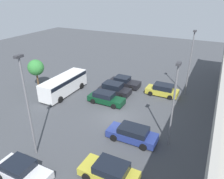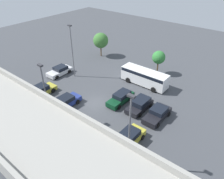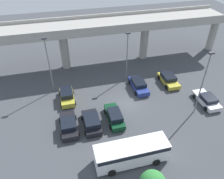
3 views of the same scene
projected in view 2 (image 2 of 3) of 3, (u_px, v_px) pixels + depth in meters
name	position (u px, v px, depth m)	size (l,w,h in m)	color
ground_plane	(96.00, 104.00, 31.63)	(94.97, 94.97, 0.00)	#424449
parked_car_0	(129.00, 138.00, 24.75)	(2.13, 4.34, 1.59)	gold
parked_car_1	(140.00, 105.00, 30.17)	(2.26, 4.42, 1.55)	black
parked_car_2	(121.00, 98.00, 31.63)	(1.98, 4.76, 1.51)	#0C381E
parked_car_3	(65.00, 102.00, 30.68)	(2.15, 4.86, 1.48)	navy
parked_car_4	(41.00, 90.00, 33.33)	(2.25, 4.59, 1.49)	gold
parked_car_5	(60.00, 71.00, 38.97)	(2.23, 4.59, 1.43)	silver
parked_car_6	(157.00, 114.00, 28.52)	(2.22, 4.67, 1.47)	black
shuttle_bus	(144.00, 76.00, 35.54)	(7.85, 2.61, 2.48)	white
lamp_post_near_aisle	(45.00, 90.00, 25.87)	(0.70, 0.35, 8.09)	slate
lamp_post_mid_lot	(129.00, 129.00, 19.64)	(0.70, 0.35, 8.75)	slate
lamp_post_by_overpass	(72.00, 48.00, 35.91)	(0.70, 0.35, 9.07)	slate
tree_front_left	(159.00, 57.00, 37.85)	(2.29, 2.29, 4.31)	brown
tree_front_right	(101.00, 41.00, 44.53)	(3.10, 3.10, 4.93)	brown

